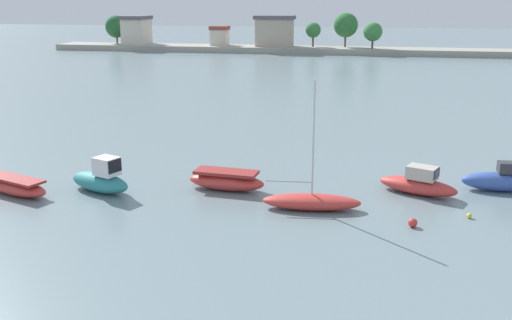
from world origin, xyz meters
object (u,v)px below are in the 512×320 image
at_px(moored_boat_6, 418,184).
at_px(mooring_buoy_3, 413,223).
at_px(mooring_buoy_2, 469,216).
at_px(moored_boat_2, 16,186).
at_px(moored_boat_5, 311,201).
at_px(moored_boat_7, 500,180).
at_px(moored_boat_3, 101,180).
at_px(moored_boat_4, 226,181).

relative_size(moored_boat_6, mooring_buoy_3, 10.54).
bearing_deg(mooring_buoy_2, mooring_buoy_3, -148.16).
bearing_deg(moored_boat_2, mooring_buoy_3, 17.52).
height_order(moored_boat_5, mooring_buoy_2, moored_boat_5).
xyz_separation_m(moored_boat_6, moored_boat_7, (4.25, 1.38, 0.04)).
bearing_deg(mooring_buoy_2, moored_boat_3, 179.48).
xyz_separation_m(moored_boat_6, mooring_buoy_2, (2.12, -3.17, -0.42)).
relative_size(moored_boat_5, moored_boat_6, 1.44).
bearing_deg(moored_boat_2, moored_boat_3, 36.22).
distance_m(moored_boat_2, moored_boat_4, 10.89).
distance_m(mooring_buoy_2, mooring_buoy_3, 3.09).
bearing_deg(moored_boat_5, moored_boat_2, 177.43).
height_order(moored_boat_2, moored_boat_5, moored_boat_5).
height_order(moored_boat_3, mooring_buoy_2, moored_boat_3).
distance_m(moored_boat_4, mooring_buoy_2, 12.21).
bearing_deg(moored_boat_4, mooring_buoy_3, -15.34).
bearing_deg(moored_boat_6, moored_boat_3, -147.21).
height_order(moored_boat_6, mooring_buoy_2, moored_boat_6).
relative_size(moored_boat_5, moored_boat_7, 1.61).
bearing_deg(mooring_buoy_2, moored_boat_2, -177.18).
bearing_deg(moored_boat_3, moored_boat_6, 31.83).
xyz_separation_m(moored_boat_3, mooring_buoy_2, (18.42, -0.17, -0.54)).
bearing_deg(moored_boat_6, moored_boat_7, 40.29).
height_order(mooring_buoy_2, mooring_buoy_3, mooring_buoy_3).
relative_size(moored_boat_2, moored_boat_4, 1.04).
height_order(moored_boat_6, mooring_buoy_3, moored_boat_6).
bearing_deg(moored_boat_5, moored_boat_4, 150.57).
bearing_deg(moored_boat_4, moored_boat_3, -160.61).
height_order(moored_boat_3, moored_boat_7, moored_boat_3).
bearing_deg(moored_boat_4, moored_boat_7, 15.61).
relative_size(moored_boat_6, mooring_buoy_2, 17.73).
distance_m(moored_boat_3, moored_boat_5, 11.12).
xyz_separation_m(moored_boat_6, mooring_buoy_3, (-0.51, -4.80, -0.34)).
distance_m(moored_boat_2, mooring_buoy_2, 22.58).
distance_m(moored_boat_3, mooring_buoy_2, 18.43).
relative_size(moored_boat_2, mooring_buoy_3, 10.79).
height_order(moored_boat_4, mooring_buoy_2, moored_boat_4).
relative_size(moored_boat_2, moored_boat_5, 0.71).
xyz_separation_m(moored_boat_2, moored_boat_7, (24.69, 5.66, 0.16)).
relative_size(moored_boat_4, mooring_buoy_2, 17.40).
relative_size(moored_boat_3, moored_boat_7, 1.05).
bearing_deg(moored_boat_5, moored_boat_6, 27.71).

